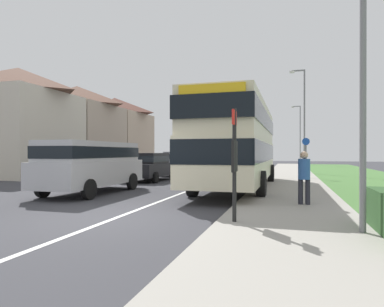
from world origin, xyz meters
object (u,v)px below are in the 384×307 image
(parked_car_black, at_px, (150,165))
(cycle_route_sign, at_px, (306,156))
(double_decker_bus, at_px, (238,141))
(parked_car_grey, at_px, (179,162))
(pedestrian_at_stop, at_px, (304,175))
(bus_stop_sign, at_px, (234,157))
(parked_van_silver, at_px, (92,162))
(street_lamp_mid, at_px, (303,115))
(street_lamp_far, at_px, (299,131))

(parked_car_black, distance_m, cycle_route_sign, 9.38)
(double_decker_bus, relative_size, parked_car_black, 2.46)
(double_decker_bus, bearing_deg, parked_car_grey, 124.01)
(double_decker_bus, distance_m, pedestrian_at_stop, 5.41)
(bus_stop_sign, bearing_deg, double_decker_bus, 97.77)
(parked_van_silver, relative_size, bus_stop_sign, 2.06)
(parked_van_silver, bearing_deg, pedestrian_at_stop, -10.56)
(bus_stop_sign, xyz_separation_m, street_lamp_mid, (2.13, 19.35, 2.97))
(double_decker_bus, relative_size, cycle_route_sign, 4.31)
(double_decker_bus, relative_size, pedestrian_at_stop, 6.50)
(bus_stop_sign, height_order, street_lamp_mid, street_lamp_mid)
(cycle_route_sign, distance_m, street_lamp_far, 23.98)
(parked_van_silver, bearing_deg, double_decker_bus, 29.67)
(parked_car_black, relative_size, street_lamp_mid, 0.56)
(parked_car_grey, xyz_separation_m, cycle_route_sign, (8.61, -1.66, 0.50))
(double_decker_bus, distance_m, parked_van_silver, 6.32)
(double_decker_bus, height_order, pedestrian_at_stop, double_decker_bus)
(parked_car_black, height_order, street_lamp_far, street_lamp_far)
(parked_van_silver, relative_size, pedestrian_at_stop, 3.20)
(cycle_route_sign, distance_m, street_lamp_mid, 6.15)
(parked_van_silver, height_order, cycle_route_sign, cycle_route_sign)
(cycle_route_sign, bearing_deg, pedestrian_at_stop, -92.78)
(street_lamp_mid, bearing_deg, double_decker_bus, -105.08)
(street_lamp_mid, distance_m, street_lamp_far, 18.48)
(street_lamp_far, bearing_deg, bus_stop_sign, -93.56)
(parked_van_silver, height_order, parked_car_grey, parked_van_silver)
(parked_van_silver, distance_m, pedestrian_at_stop, 8.19)
(parked_car_grey, distance_m, street_lamp_far, 24.09)
(parked_car_black, xyz_separation_m, parked_car_grey, (0.13, 5.05, 0.03))
(double_decker_bus, distance_m, bus_stop_sign, 7.69)
(pedestrian_at_stop, xyz_separation_m, street_lamp_far, (0.79, 34.84, 3.39))
(parked_car_black, xyz_separation_m, cycle_route_sign, (8.73, 3.39, 0.54))
(parked_car_black, xyz_separation_m, bus_stop_sign, (6.63, -10.64, 0.65))
(street_lamp_mid, height_order, street_lamp_far, street_lamp_mid)
(bus_stop_sign, bearing_deg, street_lamp_far, 86.44)
(bus_stop_sign, relative_size, street_lamp_mid, 0.33)
(cycle_route_sign, height_order, street_lamp_far, street_lamp_far)
(parked_car_grey, height_order, pedestrian_at_stop, parked_car_grey)
(pedestrian_at_stop, distance_m, street_lamp_mid, 16.74)
(pedestrian_at_stop, distance_m, street_lamp_far, 35.01)
(cycle_route_sign, xyz_separation_m, street_lamp_far, (0.25, 23.80, 2.94))
(double_decker_bus, bearing_deg, parked_car_black, 151.40)
(parked_van_silver, relative_size, cycle_route_sign, 2.12)
(double_decker_bus, distance_m, cycle_route_sign, 7.20)
(parked_car_black, xyz_separation_m, street_lamp_mid, (8.76, 8.71, 3.62))
(parked_car_black, xyz_separation_m, pedestrian_at_stop, (8.20, -7.65, 0.09))
(parked_car_grey, xyz_separation_m, pedestrian_at_stop, (8.07, -12.70, 0.05))
(parked_car_grey, bearing_deg, cycle_route_sign, -10.92)
(parked_car_black, height_order, bus_stop_sign, bus_stop_sign)
(parked_van_silver, bearing_deg, cycle_route_sign, 48.01)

